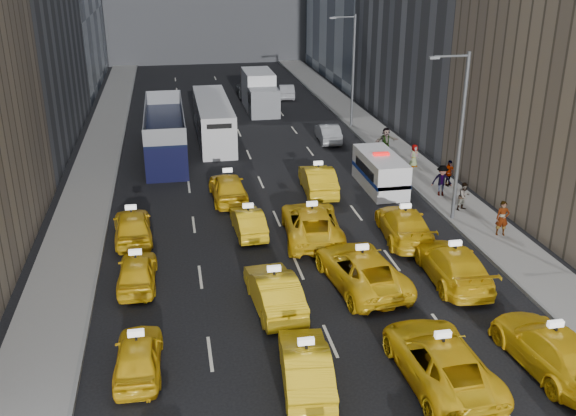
# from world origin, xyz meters

# --- Properties ---
(ground) EXTENTS (160.00, 160.00, 0.00)m
(ground) POSITION_xyz_m (0.00, 0.00, 0.00)
(ground) COLOR black
(ground) RESTS_ON ground
(sidewalk_west) EXTENTS (3.00, 90.00, 0.15)m
(sidewalk_west) POSITION_xyz_m (-10.50, 25.00, 0.07)
(sidewalk_west) COLOR gray
(sidewalk_west) RESTS_ON ground
(sidewalk_east) EXTENTS (3.00, 90.00, 0.15)m
(sidewalk_east) POSITION_xyz_m (10.50, 25.00, 0.07)
(sidewalk_east) COLOR gray
(sidewalk_east) RESTS_ON ground
(curb_west) EXTENTS (0.15, 90.00, 0.18)m
(curb_west) POSITION_xyz_m (-9.05, 25.00, 0.09)
(curb_west) COLOR slate
(curb_west) RESTS_ON ground
(curb_east) EXTENTS (0.15, 90.00, 0.18)m
(curb_east) POSITION_xyz_m (9.05, 25.00, 0.09)
(curb_east) COLOR slate
(curb_east) RESTS_ON ground
(streetlight_near) EXTENTS (2.15, 0.22, 9.00)m
(streetlight_near) POSITION_xyz_m (9.18, 12.00, 4.92)
(streetlight_near) COLOR #595B60
(streetlight_near) RESTS_ON ground
(streetlight_far) EXTENTS (2.15, 0.22, 9.00)m
(streetlight_far) POSITION_xyz_m (9.18, 32.00, 4.92)
(streetlight_far) COLOR #595B60
(streetlight_far) RESTS_ON ground
(taxi_4) EXTENTS (1.71, 4.00, 1.35)m
(taxi_4) POSITION_xyz_m (-6.98, 1.38, 0.67)
(taxi_4) COLOR yellow
(taxi_4) RESTS_ON ground
(taxi_5) EXTENTS (2.00, 4.61, 1.48)m
(taxi_5) POSITION_xyz_m (-1.45, -0.35, 0.74)
(taxi_5) COLOR yellow
(taxi_5) RESTS_ON ground
(taxi_6) EXTENTS (2.75, 5.70, 1.57)m
(taxi_6) POSITION_xyz_m (3.07, -0.92, 0.78)
(taxi_6) COLOR yellow
(taxi_6) RESTS_ON ground
(taxi_7) EXTENTS (2.54, 5.52, 1.56)m
(taxi_7) POSITION_xyz_m (7.12, -1.01, 0.78)
(taxi_7) COLOR yellow
(taxi_7) RESTS_ON ground
(taxi_8) EXTENTS (1.73, 4.10, 1.38)m
(taxi_8) POSITION_xyz_m (-7.21, 7.73, 0.69)
(taxi_8) COLOR yellow
(taxi_8) RESTS_ON ground
(taxi_9) EXTENTS (2.01, 4.88, 1.57)m
(taxi_9) POSITION_xyz_m (-1.67, 4.77, 0.79)
(taxi_9) COLOR yellow
(taxi_9) RESTS_ON ground
(taxi_10) EXTENTS (3.36, 6.12, 1.62)m
(taxi_10) POSITION_xyz_m (2.34, 5.94, 0.81)
(taxi_10) COLOR yellow
(taxi_10) RESTS_ON ground
(taxi_11) EXTENTS (2.57, 5.63, 1.60)m
(taxi_11) POSITION_xyz_m (6.45, 5.63, 0.80)
(taxi_11) COLOR yellow
(taxi_11) RESTS_ON ground
(taxi_12) EXTENTS (2.12, 4.66, 1.55)m
(taxi_12) POSITION_xyz_m (-7.57, 12.62, 0.78)
(taxi_12) COLOR yellow
(taxi_12) RESTS_ON ground
(taxi_13) EXTENTS (1.58, 4.07, 1.32)m
(taxi_13) POSITION_xyz_m (-1.76, 12.34, 0.66)
(taxi_13) COLOR yellow
(taxi_13) RESTS_ON ground
(taxi_14) EXTENTS (3.32, 6.19, 1.65)m
(taxi_14) POSITION_xyz_m (1.32, 11.18, 0.83)
(taxi_14) COLOR yellow
(taxi_14) RESTS_ON ground
(taxi_15) EXTENTS (2.83, 5.64, 1.57)m
(taxi_15) POSITION_xyz_m (5.88, 10.24, 0.79)
(taxi_15) COLOR yellow
(taxi_15) RESTS_ON ground
(taxi_16) EXTENTS (2.10, 4.88, 1.64)m
(taxi_16) POSITION_xyz_m (-2.31, 17.23, 0.82)
(taxi_16) COLOR yellow
(taxi_16) RESTS_ON ground
(taxi_17) EXTENTS (2.03, 5.07, 1.64)m
(taxi_17) POSITION_xyz_m (3.12, 17.56, 0.82)
(taxi_17) COLOR yellow
(taxi_17) RESTS_ON ground
(nypd_van) EXTENTS (2.17, 5.32, 2.27)m
(nypd_van) POSITION_xyz_m (7.03, 17.63, 1.02)
(nypd_van) COLOR white
(nypd_van) RESTS_ON ground
(double_decker) EXTENTS (3.93, 11.99, 3.42)m
(double_decker) POSITION_xyz_m (-5.76, 26.88, 1.70)
(double_decker) COLOR black
(double_decker) RESTS_ON ground
(city_bus) EXTENTS (3.76, 11.92, 3.03)m
(city_bus) POSITION_xyz_m (-2.11, 30.65, 1.50)
(city_bus) COLOR silver
(city_bus) RESTS_ON ground
(box_truck) EXTENTS (3.50, 7.70, 3.39)m
(box_truck) POSITION_xyz_m (2.79, 39.51, 1.67)
(box_truck) COLOR white
(box_truck) RESTS_ON ground
(misc_car_0) EXTENTS (1.76, 4.33, 1.39)m
(misc_car_0) POSITION_xyz_m (6.39, 28.22, 0.70)
(misc_car_0) COLOR #93969A
(misc_car_0) RESTS_ON ground
(misc_car_1) EXTENTS (3.16, 6.14, 1.66)m
(misc_car_1) POSITION_xyz_m (-5.85, 39.16, 0.83)
(misc_car_1) COLOR black
(misc_car_1) RESTS_ON ground
(misc_car_2) EXTENTS (2.27, 5.23, 1.50)m
(misc_car_2) POSITION_xyz_m (2.48, 45.71, 0.75)
(misc_car_2) COLOR slate
(misc_car_2) RESTS_ON ground
(misc_car_3) EXTENTS (1.86, 4.17, 1.39)m
(misc_car_3) POSITION_xyz_m (-1.70, 45.00, 0.70)
(misc_car_3) COLOR black
(misc_car_3) RESTS_ON ground
(misc_car_4) EXTENTS (1.89, 4.24, 1.35)m
(misc_car_4) POSITION_xyz_m (6.11, 44.20, 0.68)
(misc_car_4) COLOR #929399
(misc_car_4) RESTS_ON ground
(pedestrian_0) EXTENTS (0.74, 0.56, 1.81)m
(pedestrian_0) POSITION_xyz_m (10.79, 9.48, 1.06)
(pedestrian_0) COLOR gray
(pedestrian_0) RESTS_ON sidewalk_east
(pedestrian_1) EXTENTS (0.88, 0.68, 1.60)m
(pedestrian_1) POSITION_xyz_m (10.37, 13.00, 0.95)
(pedestrian_1) COLOR gray
(pedestrian_1) RESTS_ON sidewalk_east
(pedestrian_2) EXTENTS (1.28, 0.77, 1.85)m
(pedestrian_2) POSITION_xyz_m (10.07, 15.37, 1.07)
(pedestrian_2) COLOR gray
(pedestrian_2) RESTS_ON sidewalk_east
(pedestrian_3) EXTENTS (1.04, 0.78, 1.62)m
(pedestrian_3) POSITION_xyz_m (11.17, 16.87, 0.96)
(pedestrian_3) COLOR gray
(pedestrian_3) RESTS_ON sidewalk_east
(pedestrian_4) EXTENTS (0.84, 0.67, 1.52)m
(pedestrian_4) POSITION_xyz_m (10.45, 20.83, 0.91)
(pedestrian_4) COLOR gray
(pedestrian_4) RESTS_ON sidewalk_east
(pedestrian_5) EXTENTS (1.83, 0.78, 1.92)m
(pedestrian_5) POSITION_xyz_m (9.50, 23.89, 1.11)
(pedestrian_5) COLOR gray
(pedestrian_5) RESTS_ON sidewalk_east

